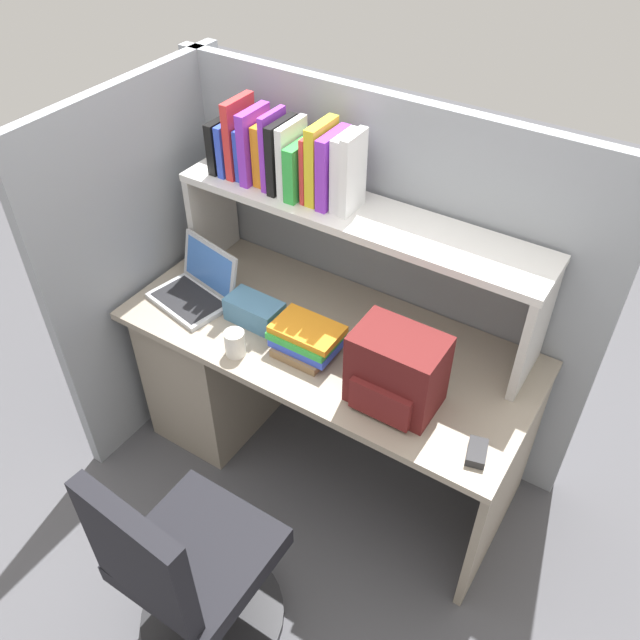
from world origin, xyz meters
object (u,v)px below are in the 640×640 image
(backpack, at_px, (396,372))
(office_chair, at_px, (189,576))
(paper_cup, at_px, (235,343))
(tissue_box, at_px, (255,311))
(laptop, at_px, (197,288))
(computer_mouse, at_px, (477,452))

(backpack, distance_m, office_chair, 0.95)
(backpack, xyz_separation_m, office_chair, (-0.32, -0.75, -0.47))
(paper_cup, distance_m, office_chair, 0.80)
(tissue_box, bearing_deg, laptop, -177.28)
(laptop, height_order, paper_cup, laptop)
(backpack, relative_size, computer_mouse, 2.88)
(computer_mouse, distance_m, office_chair, 1.01)
(backpack, xyz_separation_m, tissue_box, (-0.65, 0.08, -0.09))
(laptop, height_order, backpack, backpack)
(laptop, height_order, office_chair, laptop)
(backpack, xyz_separation_m, computer_mouse, (0.33, -0.07, -0.12))
(backpack, height_order, office_chair, backpack)
(computer_mouse, bearing_deg, laptop, 159.25)
(paper_cup, relative_size, tissue_box, 0.46)
(computer_mouse, relative_size, paper_cup, 1.02)
(laptop, bearing_deg, tissue_box, 1.60)
(tissue_box, bearing_deg, backpack, -5.59)
(paper_cup, distance_m, tissue_box, 0.19)
(tissue_box, height_order, office_chair, office_chair)
(laptop, relative_size, office_chair, 0.38)
(paper_cup, bearing_deg, tissue_box, 104.92)
(laptop, relative_size, computer_mouse, 3.41)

